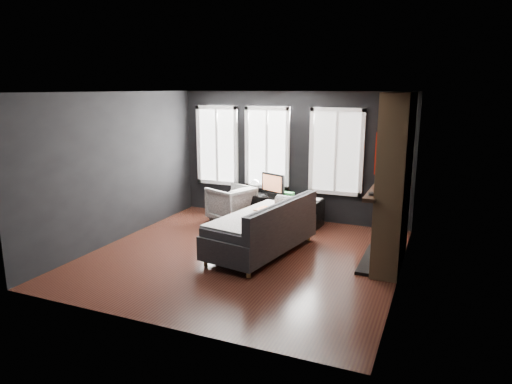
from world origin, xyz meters
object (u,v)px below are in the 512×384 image
at_px(monitor, 273,183).
at_px(mantel_vase, 382,177).
at_px(media_console, 284,210).
at_px(sofa, 261,226).
at_px(book, 313,194).
at_px(mug, 305,196).
at_px(armchair, 231,202).

distance_m(monitor, mantel_vase, 2.59).
bearing_deg(media_console, monitor, -172.72).
bearing_deg(sofa, book, 88.43).
relative_size(media_console, monitor, 2.66).
distance_m(sofa, book, 1.90).
bearing_deg(mantel_vase, mug, 148.28).
distance_m(armchair, monitor, 0.97).
relative_size(monitor, mug, 4.47).
bearing_deg(mantel_vase, armchair, 166.55).
xyz_separation_m(mug, mantel_vase, (1.60, -0.99, 0.69)).
relative_size(sofa, mug, 16.24).
bearing_deg(sofa, monitor, 114.86).
relative_size(sofa, mantel_vase, 12.50).
xyz_separation_m(media_console, mug, (0.48, -0.06, 0.35)).
xyz_separation_m(sofa, armchair, (-1.31, 1.53, -0.06)).
height_order(sofa, armchair, sofa).
bearing_deg(media_console, armchair, -159.12).
bearing_deg(sofa, armchair, 140.66).
distance_m(sofa, armchair, 2.02).
xyz_separation_m(armchair, monitor, (0.83, 0.29, 0.42)).
distance_m(mug, mantel_vase, 2.00).
height_order(media_console, mantel_vase, mantel_vase).
xyz_separation_m(mug, book, (0.14, 0.08, 0.05)).
height_order(armchair, mug, armchair).
height_order(armchair, media_console, armchair).
distance_m(sofa, mug, 1.79).
relative_size(armchair, mug, 6.05).
bearing_deg(armchair, monitor, 131.17).
bearing_deg(mantel_vase, sofa, -157.09).
height_order(sofa, media_console, sofa).
relative_size(armchair, monitor, 1.35).
bearing_deg(mantel_vase, book, 143.72).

